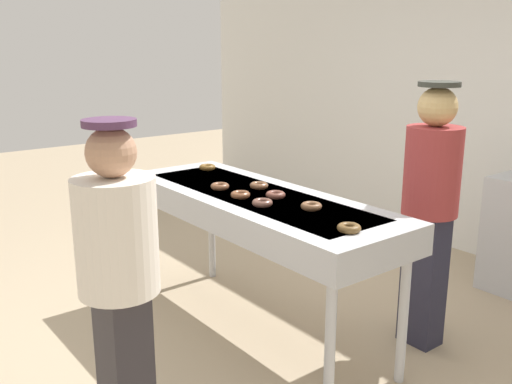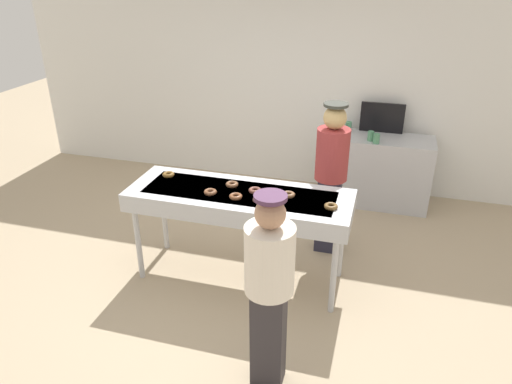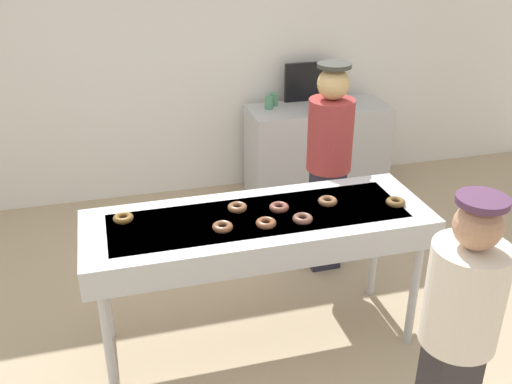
# 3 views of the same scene
# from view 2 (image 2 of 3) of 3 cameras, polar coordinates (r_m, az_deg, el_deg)

# --- Properties ---
(ground_plane) EXTENTS (16.00, 16.00, 0.00)m
(ground_plane) POSITION_cam_2_polar(r_m,az_deg,el_deg) (5.02, -1.84, -9.97)
(ground_plane) COLOR tan
(back_wall) EXTENTS (8.00, 0.12, 2.98)m
(back_wall) POSITION_cam_2_polar(r_m,az_deg,el_deg) (6.70, 4.80, 13.35)
(back_wall) COLOR white
(back_wall) RESTS_ON ground
(fryer_conveyor) EXTENTS (2.14, 0.74, 0.97)m
(fryer_conveyor) POSITION_cam_2_polar(r_m,az_deg,el_deg) (4.56, -2.00, -1.05)
(fryer_conveyor) COLOR #B7BABF
(fryer_conveyor) RESTS_ON ground
(chocolate_donut_0) EXTENTS (0.15, 0.15, 0.04)m
(chocolate_donut_0) POSITION_cam_2_polar(r_m,az_deg,el_deg) (4.49, -5.48, -0.00)
(chocolate_donut_0) COLOR brown
(chocolate_donut_0) RESTS_ON fryer_conveyor
(chocolate_donut_1) EXTENTS (0.15, 0.15, 0.04)m
(chocolate_donut_1) POSITION_cam_2_polar(r_m,az_deg,el_deg) (4.92, -10.42, 2.07)
(chocolate_donut_1) COLOR brown
(chocolate_donut_1) RESTS_ON fryer_conveyor
(chocolate_donut_2) EXTENTS (0.15, 0.15, 0.04)m
(chocolate_donut_2) POSITION_cam_2_polar(r_m,az_deg,el_deg) (4.39, -2.44, -0.53)
(chocolate_donut_2) COLOR brown
(chocolate_donut_2) RESTS_ON fryer_conveyor
(chocolate_donut_3) EXTENTS (0.17, 0.17, 0.04)m
(chocolate_donut_3) POSITION_cam_2_polar(r_m,az_deg,el_deg) (4.44, 3.90, -0.31)
(chocolate_donut_3) COLOR brown
(chocolate_donut_3) RESTS_ON fryer_conveyor
(chocolate_donut_4) EXTENTS (0.16, 0.16, 0.04)m
(chocolate_donut_4) POSITION_cam_2_polar(r_m,az_deg,el_deg) (4.27, 8.95, -1.70)
(chocolate_donut_4) COLOR brown
(chocolate_donut_4) RESTS_ON fryer_conveyor
(chocolate_donut_5) EXTENTS (0.16, 0.16, 0.04)m
(chocolate_donut_5) POSITION_cam_2_polar(r_m,az_deg,el_deg) (4.33, 0.40, -0.94)
(chocolate_donut_5) COLOR brown
(chocolate_donut_5) RESTS_ON fryer_conveyor
(chocolate_donut_6) EXTENTS (0.17, 0.17, 0.04)m
(chocolate_donut_6) POSITION_cam_2_polar(r_m,az_deg,el_deg) (4.63, -2.89, 0.92)
(chocolate_donut_6) COLOR brown
(chocolate_donut_6) RESTS_ON fryer_conveyor
(chocolate_donut_7) EXTENTS (0.15, 0.15, 0.04)m
(chocolate_donut_7) POSITION_cam_2_polar(r_m,az_deg,el_deg) (4.51, -0.12, 0.19)
(chocolate_donut_7) COLOR brown
(chocolate_donut_7) RESTS_ON fryer_conveyor
(worker_baker) EXTENTS (0.34, 0.34, 1.68)m
(worker_baker) POSITION_cam_2_polar(r_m,az_deg,el_deg) (5.05, 8.97, 2.58)
(worker_baker) COLOR #262637
(worker_baker) RESTS_ON ground
(customer_waiting) EXTENTS (0.35, 0.35, 1.60)m
(customer_waiting) POSITION_cam_2_polar(r_m,az_deg,el_deg) (3.39, 1.59, -10.82)
(customer_waiting) COLOR #2F2C30
(customer_waiting) RESTS_ON ground
(prep_counter) EXTENTS (1.39, 0.57, 0.91)m
(prep_counter) POSITION_cam_2_polar(r_m,az_deg,el_deg) (6.46, 14.09, 2.50)
(prep_counter) COLOR #B7BABF
(prep_counter) RESTS_ON ground
(paper_cup_0) EXTENTS (0.08, 0.08, 0.12)m
(paper_cup_0) POSITION_cam_2_polar(r_m,az_deg,el_deg) (6.45, 11.01, 7.71)
(paper_cup_0) COLOR #4C8C66
(paper_cup_0) RESTS_ON prep_counter
(paper_cup_1) EXTENTS (0.08, 0.08, 0.12)m
(paper_cup_1) POSITION_cam_2_polar(r_m,az_deg,el_deg) (6.14, 13.55, 6.53)
(paper_cup_1) COLOR #4C8C66
(paper_cup_1) RESTS_ON prep_counter
(paper_cup_2) EXTENTS (0.08, 0.08, 0.12)m
(paper_cup_2) POSITION_cam_2_polar(r_m,az_deg,el_deg) (6.37, 10.22, 7.55)
(paper_cup_2) COLOR #4C8C66
(paper_cup_2) RESTS_ON prep_counter
(paper_cup_3) EXTENTS (0.08, 0.08, 0.12)m
(paper_cup_3) POSITION_cam_2_polar(r_m,az_deg,el_deg) (6.07, 14.19, 6.21)
(paper_cup_3) COLOR #4C8C66
(paper_cup_3) RESTS_ON prep_counter
(menu_display) EXTENTS (0.56, 0.04, 0.39)m
(menu_display) POSITION_cam_2_polar(r_m,az_deg,el_deg) (6.47, 14.84, 8.59)
(menu_display) COLOR black
(menu_display) RESTS_ON prep_counter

